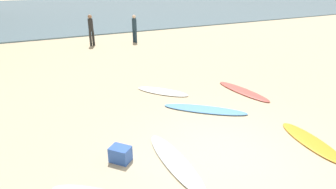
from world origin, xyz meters
TOP-DOWN VIEW (x-y plane):
  - ground_plane at (0.00, 0.00)m, footprint 120.00×120.00m
  - ocean_water at (0.00, 35.94)m, footprint 120.00×40.00m
  - surfboard_1 at (0.47, 4.15)m, footprint 1.67×1.88m
  - surfboard_2 at (2.26, -0.52)m, footprint 0.92×2.06m
  - surfboard_3 at (3.04, 2.86)m, footprint 0.75×2.36m
  - surfboard_4 at (0.97, 2.22)m, footprint 2.27×2.11m
  - surfboard_5 at (-1.13, 0.29)m, footprint 0.57×2.44m
  - beachgoer_near at (2.67, 12.52)m, footprint 0.36×0.36m
  - beachgoer_mid at (0.06, 12.80)m, footprint 0.36×0.36m
  - beach_cooler at (-2.16, 0.92)m, footprint 0.53×0.54m

SIDE VIEW (x-z plane):
  - ground_plane at x=0.00m, z-range 0.00..0.00m
  - surfboard_2 at x=2.26m, z-range 0.00..0.06m
  - surfboard_1 at x=0.47m, z-range 0.00..0.06m
  - surfboard_4 at x=0.97m, z-range 0.00..0.07m
  - surfboard_3 at x=3.04m, z-range 0.00..0.07m
  - surfboard_5 at x=-1.13m, z-range 0.00..0.07m
  - ocean_water at x=0.00m, z-range 0.00..0.08m
  - beach_cooler at x=-2.16m, z-range 0.00..0.35m
  - beachgoer_near at x=2.67m, z-range 0.10..1.79m
  - beachgoer_mid at x=0.06m, z-range 0.11..1.94m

